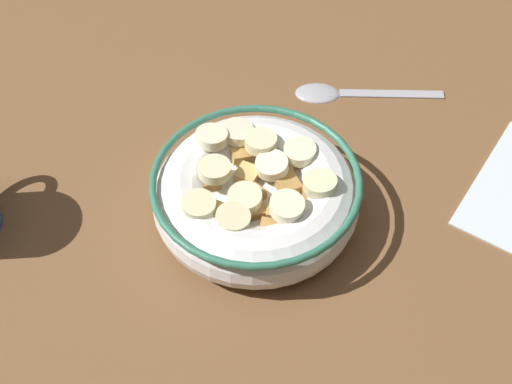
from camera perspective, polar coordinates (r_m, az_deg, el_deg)
ground_plane at (r=57.22cm, az=-0.00°, el=-2.55°), size 116.81×116.81×2.00cm
cereal_bowl at (r=54.33cm, az=0.00°, el=-0.19°), size 16.64×16.64×5.67cm
spoon at (r=66.69cm, az=6.81°, el=8.35°), size 7.35×13.90×0.80cm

